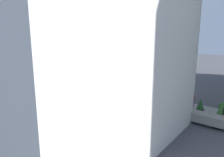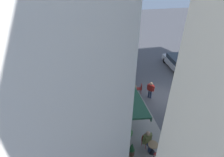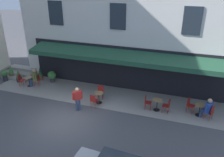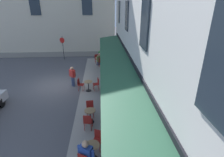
{
  "view_description": "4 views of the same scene",
  "coord_description": "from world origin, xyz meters",
  "px_view_note": "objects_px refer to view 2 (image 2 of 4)",
  "views": [
    {
      "loc": [
        9.18,
        -15.86,
        4.68
      ],
      "look_at": [
        -1.19,
        -2.9,
        1.08
      ],
      "focal_mm": 33.39,
      "sensor_mm": 36.0,
      "label": 1
    },
    {
      "loc": [
        10.57,
        -6.76,
        9.49
      ],
      "look_at": [
        -2.32,
        -4.03,
        1.06
      ],
      "focal_mm": 28.1,
      "sensor_mm": 36.0,
      "label": 2
    },
    {
      "loc": [
        -6.17,
        9.8,
        7.84
      ],
      "look_at": [
        -1.8,
        -3.33,
        1.45
      ],
      "focal_mm": 36.88,
      "sensor_mm": 36.0,
      "label": 3
    },
    {
      "loc": [
        -13.02,
        -3.35,
        5.98
      ],
      "look_at": [
        -2.46,
        -4.02,
        1.46
      ],
      "focal_mm": 28.85,
      "sensor_mm": 36.0,
      "label": 4
    }
  ],
  "objects_px": {
    "cafe_chair_red_under_awning": "(119,65)",
    "potted_plant_by_steps": "(128,133)",
    "cafe_chair_red_by_window": "(121,71)",
    "cafe_chair_red_corner_left": "(127,90)",
    "seated_patron_in_olive": "(148,140)",
    "cafe_chair_red_near_door": "(111,60)",
    "cafe_chair_red_kerbside": "(145,139)",
    "cafe_chair_red_corner_right": "(114,56)",
    "walking_pedestrian_in_red": "(151,89)",
    "cafe_table_near_entrance": "(119,68)",
    "cafe_table_far_end": "(112,58)",
    "parked_car_silver": "(177,62)",
    "seated_companion_in_blue": "(113,55)",
    "potted_plant_entrance_left": "(132,149)",
    "cafe_table_streetside": "(153,147)",
    "cafe_table_mid_terrace": "(133,89)",
    "cafe_chair_red_facing_street": "(140,88)",
    "cafe_chair_red_back_row": "(160,155)"
  },
  "relations": [
    {
      "from": "cafe_chair_red_back_row",
      "to": "cafe_table_far_end",
      "type": "xyz_separation_m",
      "value": [
        -12.75,
        -0.01,
        -0.06
      ]
    },
    {
      "from": "seated_patron_in_olive",
      "to": "cafe_chair_red_near_door",
      "type": "bearing_deg",
      "value": 179.58
    },
    {
      "from": "seated_patron_in_olive",
      "to": "potted_plant_by_steps",
      "type": "height_order",
      "value": "seated_patron_in_olive"
    },
    {
      "from": "cafe_chair_red_kerbside",
      "to": "cafe_chair_red_facing_street",
      "type": "bearing_deg",
      "value": 163.58
    },
    {
      "from": "cafe_chair_red_corner_left",
      "to": "potted_plant_by_steps",
      "type": "bearing_deg",
      "value": -14.95
    },
    {
      "from": "cafe_chair_red_under_awning",
      "to": "cafe_table_streetside",
      "type": "bearing_deg",
      "value": -2.43
    },
    {
      "from": "cafe_chair_red_near_door",
      "to": "potted_plant_entrance_left",
      "type": "relative_size",
      "value": 0.88
    },
    {
      "from": "cafe_chair_red_kerbside",
      "to": "seated_patron_in_olive",
      "type": "height_order",
      "value": "seated_patron_in_olive"
    },
    {
      "from": "cafe_table_far_end",
      "to": "potted_plant_by_steps",
      "type": "xyz_separation_m",
      "value": [
        10.89,
        -1.31,
        0.03
      ]
    },
    {
      "from": "cafe_table_mid_terrace",
      "to": "cafe_chair_red_kerbside",
      "type": "bearing_deg",
      "value": -9.73
    },
    {
      "from": "cafe_chair_red_corner_right",
      "to": "cafe_chair_red_by_window",
      "type": "bearing_deg",
      "value": -0.41
    },
    {
      "from": "cafe_chair_red_kerbside",
      "to": "cafe_chair_red_by_window",
      "type": "bearing_deg",
      "value": 175.61
    },
    {
      "from": "cafe_table_far_end",
      "to": "parked_car_silver",
      "type": "relative_size",
      "value": 0.17
    },
    {
      "from": "cafe_table_streetside",
      "to": "cafe_chair_red_corner_left",
      "type": "bearing_deg",
      "value": 179.59
    },
    {
      "from": "cafe_table_near_entrance",
      "to": "cafe_table_mid_terrace",
      "type": "height_order",
      "value": "same"
    },
    {
      "from": "seated_companion_in_blue",
      "to": "walking_pedestrian_in_red",
      "type": "bearing_deg",
      "value": 11.71
    },
    {
      "from": "cafe_table_near_entrance",
      "to": "cafe_table_far_end",
      "type": "height_order",
      "value": "same"
    },
    {
      "from": "cafe_chair_red_corner_left",
      "to": "parked_car_silver",
      "type": "height_order",
      "value": "parked_car_silver"
    },
    {
      "from": "walking_pedestrian_in_red",
      "to": "parked_car_silver",
      "type": "xyz_separation_m",
      "value": [
        -4.23,
        4.88,
        -0.21
      ]
    },
    {
      "from": "cafe_chair_red_corner_left",
      "to": "cafe_chair_red_kerbside",
      "type": "height_order",
      "value": "same"
    },
    {
      "from": "cafe_chair_red_facing_street",
      "to": "walking_pedestrian_in_red",
      "type": "xyz_separation_m",
      "value": [
        0.79,
        0.6,
        0.37
      ]
    },
    {
      "from": "cafe_table_near_entrance",
      "to": "cafe_chair_red_under_awning",
      "type": "height_order",
      "value": "cafe_chair_red_under_awning"
    },
    {
      "from": "cafe_table_mid_terrace",
      "to": "cafe_chair_red_corner_left",
      "type": "xyz_separation_m",
      "value": [
        0.13,
        -0.62,
        0.06
      ]
    },
    {
      "from": "cafe_table_streetside",
      "to": "seated_patron_in_olive",
      "type": "height_order",
      "value": "seated_patron_in_olive"
    },
    {
      "from": "cafe_table_far_end",
      "to": "potted_plant_entrance_left",
      "type": "relative_size",
      "value": 0.73
    },
    {
      "from": "walking_pedestrian_in_red",
      "to": "potted_plant_entrance_left",
      "type": "relative_size",
      "value": 1.53
    },
    {
      "from": "cafe_chair_red_by_window",
      "to": "cafe_chair_red_corner_left",
      "type": "distance_m",
      "value": 3.26
    },
    {
      "from": "cafe_table_mid_terrace",
      "to": "potted_plant_entrance_left",
      "type": "relative_size",
      "value": 0.73
    },
    {
      "from": "cafe_chair_red_by_window",
      "to": "cafe_chair_red_back_row",
      "type": "distance_m",
      "value": 9.63
    },
    {
      "from": "seated_patron_in_olive",
      "to": "cafe_table_near_entrance",
      "type": "bearing_deg",
      "value": 176.79
    },
    {
      "from": "cafe_chair_red_facing_street",
      "to": "cafe_table_far_end",
      "type": "relative_size",
      "value": 1.21
    },
    {
      "from": "cafe_chair_red_under_awning",
      "to": "potted_plant_by_steps",
      "type": "xyz_separation_m",
      "value": [
        9.02,
        -1.6,
        -0.02
      ]
    },
    {
      "from": "walking_pedestrian_in_red",
      "to": "potted_plant_entrance_left",
      "type": "height_order",
      "value": "walking_pedestrian_in_red"
    },
    {
      "from": "cafe_chair_red_by_window",
      "to": "cafe_chair_red_under_awning",
      "type": "bearing_deg",
      "value": 178.05
    },
    {
      "from": "seated_companion_in_blue",
      "to": "potted_plant_entrance_left",
      "type": "xyz_separation_m",
      "value": [
        12.37,
        -1.58,
        -0.21
      ]
    },
    {
      "from": "cafe_table_mid_terrace",
      "to": "cafe_chair_red_corner_right",
      "type": "distance_m",
      "value": 6.81
    },
    {
      "from": "cafe_chair_red_under_awning",
      "to": "potted_plant_entrance_left",
      "type": "relative_size",
      "value": 0.88
    },
    {
      "from": "cafe_table_streetside",
      "to": "parked_car_silver",
      "type": "xyz_separation_m",
      "value": [
        -9.22,
        6.77,
        0.22
      ]
    },
    {
      "from": "cafe_table_far_end",
      "to": "cafe_chair_red_near_door",
      "type": "relative_size",
      "value": 0.82
    },
    {
      "from": "seated_patron_in_olive",
      "to": "walking_pedestrian_in_red",
      "type": "xyz_separation_m",
      "value": [
        -4.61,
        2.05,
        0.19
      ]
    },
    {
      "from": "cafe_table_far_end",
      "to": "seated_patron_in_olive",
      "type": "bearing_deg",
      "value": -1.5
    },
    {
      "from": "cafe_chair_red_corner_right",
      "to": "seated_patron_in_olive",
      "type": "xyz_separation_m",
      "value": [
        12.32,
        -0.59,
        0.18
      ]
    },
    {
      "from": "cafe_chair_red_by_window",
      "to": "cafe_table_streetside",
      "type": "relative_size",
      "value": 1.21
    },
    {
      "from": "cafe_chair_red_back_row",
      "to": "potted_plant_entrance_left",
      "type": "distance_m",
      "value": 1.59
    },
    {
      "from": "potted_plant_by_steps",
      "to": "parked_car_silver",
      "type": "bearing_deg",
      "value": 135.13
    },
    {
      "from": "cafe_chair_red_kerbside",
      "to": "potted_plant_entrance_left",
      "type": "relative_size",
      "value": 0.88
    },
    {
      "from": "cafe_chair_red_facing_street",
      "to": "seated_patron_in_olive",
      "type": "bearing_deg",
      "value": -14.99
    },
    {
      "from": "cafe_chair_red_near_door",
      "to": "seated_patron_in_olive",
      "type": "distance_m",
      "value": 11.17
    },
    {
      "from": "cafe_chair_red_back_row",
      "to": "seated_patron_in_olive",
      "type": "distance_m",
      "value": 1.06
    },
    {
      "from": "parked_car_silver",
      "to": "cafe_chair_red_corner_right",
      "type": "bearing_deg",
      "value": -118.76
    }
  ]
}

